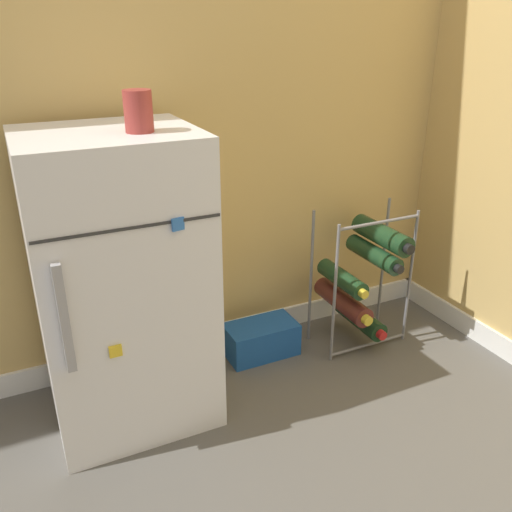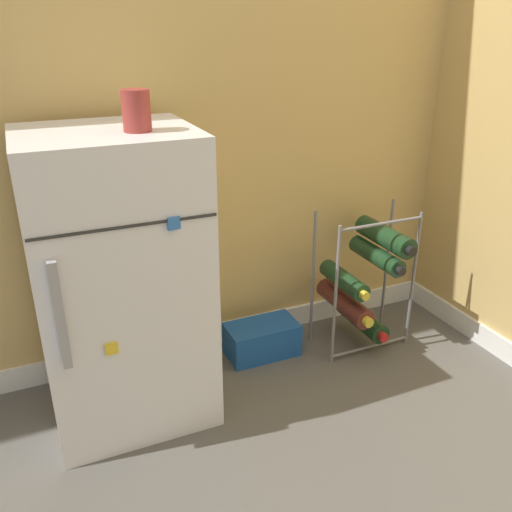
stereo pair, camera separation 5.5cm
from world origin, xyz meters
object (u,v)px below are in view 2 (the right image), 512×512
wine_rack (363,280)px  fridge_top_cup (136,111)px  mini_fridge (121,282)px  soda_box (262,339)px

wine_rack → fridge_top_cup: 1.13m
fridge_top_cup → wine_rack: bearing=6.6°
mini_fridge → soda_box: bearing=11.6°
wine_rack → fridge_top_cup: size_ratio=5.09×
mini_fridge → fridge_top_cup: size_ratio=8.51×
mini_fridge → wine_rack: bearing=2.1°
mini_fridge → wine_rack: 0.97m
fridge_top_cup → soda_box: bearing=21.1°
mini_fridge → fridge_top_cup: fridge_top_cup is taller
wine_rack → soda_box: (-0.41, 0.08, -0.22)m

